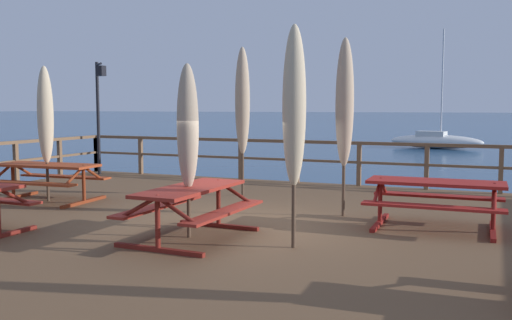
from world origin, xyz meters
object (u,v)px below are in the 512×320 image
Objects in this scene: picnic_table_mid_right at (435,193)px; patio_umbrella_tall_back_right at (45,116)px; patio_umbrella_tall_front at (294,107)px; picnic_table_back_right at (47,174)px; lamp_post_hooked at (99,101)px; picnic_table_mid_left at (191,201)px; patio_umbrella_tall_mid_right at (242,102)px; patio_umbrella_tall_back_left at (188,128)px; patio_umbrella_tall_mid_left at (345,104)px; sailboat_distant at (436,141)px.

patio_umbrella_tall_back_right is at bearing -177.23° from picnic_table_mid_right.
picnic_table_back_right is at bearing 164.28° from patio_umbrella_tall_front.
lamp_post_hooked is (-7.83, 5.73, 0.19)m from patio_umbrella_tall_front.
picnic_table_mid_left is 0.65× the size of patio_umbrella_tall_mid_right.
picnic_table_mid_right is at bearing 51.00° from patio_umbrella_tall_front.
picnic_table_mid_left is 0.82× the size of patio_umbrella_tall_back_left.
patio_umbrella_tall_back_left is at bearing -147.82° from picnic_table_mid_right.
picnic_table_mid_right and picnic_table_back_right have the same top height.
patio_umbrella_tall_mid_right is at bearing 33.42° from picnic_table_back_right.
patio_umbrella_tall_mid_left reaches higher than picnic_table_mid_right.
patio_umbrella_tall_mid_right is (3.39, 2.24, 1.48)m from picnic_table_back_right.
patio_umbrella_tall_mid_right is at bearing -19.00° from lamp_post_hooked.
picnic_table_mid_right is at bearing 32.18° from patio_umbrella_tall_back_left.
patio_umbrella_tall_mid_right is 1.16× the size of patio_umbrella_tall_back_right.
patio_umbrella_tall_front is 9.70m from lamp_post_hooked.
patio_umbrella_tall_mid_left is at bearing 7.83° from picnic_table_back_right.
patio_umbrella_tall_back_left is 3.06m from patio_umbrella_tall_mid_left.
lamp_post_hooked is at bearing 137.18° from picnic_table_mid_left.
patio_umbrella_tall_back_left is at bearing -123.78° from patio_umbrella_tall_mid_left.
sailboat_distant is at bearing 87.11° from patio_umbrella_tall_mid_right.
picnic_table_back_right is at bearing -177.21° from picnic_table_mid_right.
patio_umbrella_tall_back_left is at bearing -179.14° from patio_umbrella_tall_front.
patio_umbrella_tall_front is at bearing -87.88° from sailboat_distant.
picnic_table_mid_right is 4.02m from patio_umbrella_tall_back_left.
picnic_table_mid_left is 31.48m from sailboat_distant.
patio_umbrella_tall_mid_left is (2.61, -1.41, -0.05)m from patio_umbrella_tall_mid_right.
sailboat_distant is at bearing 80.86° from picnic_table_back_right.
patio_umbrella_tall_mid_right is 2.97m from patio_umbrella_tall_mid_left.
picnic_table_mid_left is at bearing -146.62° from picnic_table_mid_right.
patio_umbrella_tall_mid_left is at bearing 57.84° from picnic_table_mid_left.
patio_umbrella_tall_mid_left is (5.99, 0.82, 0.23)m from patio_umbrella_tall_back_right.
lamp_post_hooked is (-7.88, 3.23, 0.12)m from patio_umbrella_tall_mid_left.
patio_umbrella_tall_front reaches higher than picnic_table_back_right.
patio_umbrella_tall_mid_right is 0.42× the size of sailboat_distant.
picnic_table_back_right is 0.69× the size of lamp_post_hooked.
patio_umbrella_tall_mid_right reaches higher than patio_umbrella_tall_back_left.
sailboat_distant reaches higher than patio_umbrella_tall_back_left.
picnic_table_back_right is 0.87× the size of patio_umbrella_tall_back_left.
patio_umbrella_tall_mid_left is 0.41× the size of sailboat_distant.
picnic_table_mid_left is 2.07m from patio_umbrella_tall_front.
picnic_table_mid_right is at bearing -23.94° from patio_umbrella_tall_mid_right.
sailboat_distant is at bearing 80.87° from patio_umbrella_tall_back_right.
lamp_post_hooked is (-6.20, 5.75, 0.49)m from patio_umbrella_tall_back_left.
patio_umbrella_tall_back_right is at bearing -99.13° from sailboat_distant.
picnic_table_mid_right is 0.70× the size of patio_umbrella_tall_front.
patio_umbrella_tall_mid_right reaches higher than patio_umbrella_tall_mid_left.
patio_umbrella_tall_mid_right is at bearing 33.43° from patio_umbrella_tall_back_right.
patio_umbrella_tall_front is at bearing -56.86° from patio_umbrella_tall_mid_right.
patio_umbrella_tall_back_right is (0.00, 0.00, 1.19)m from picnic_table_back_right.
picnic_table_back_right is 6.22m from patio_umbrella_tall_mid_left.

